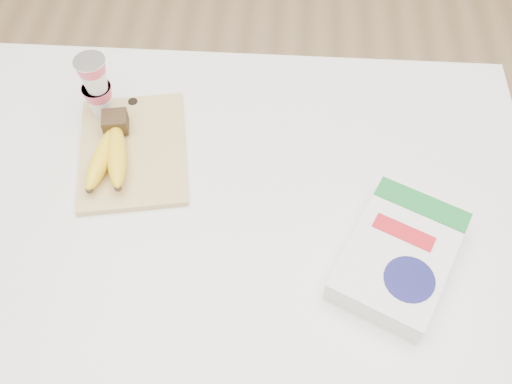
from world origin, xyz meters
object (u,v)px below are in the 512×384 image
(cutting_board, at_px, (133,151))
(bananas, at_px, (110,151))
(yogurt_stack, at_px, (96,86))
(cereal_box, at_px, (399,256))
(table, at_px, (228,297))

(cutting_board, xyz_separation_m, bananas, (-0.03, -0.03, 0.03))
(yogurt_stack, height_order, cereal_box, yogurt_stack)
(cutting_board, relative_size, cereal_box, 0.96)
(bananas, bearing_deg, cutting_board, 38.32)
(cereal_box, bearing_deg, table, -174.46)
(cutting_board, bearing_deg, bananas, -151.99)
(yogurt_stack, relative_size, cereal_box, 0.49)
(table, bearing_deg, cutting_board, 151.41)
(bananas, distance_m, yogurt_stack, 0.13)
(cutting_board, distance_m, yogurt_stack, 0.14)
(yogurt_stack, bearing_deg, table, -36.51)
(cutting_board, distance_m, bananas, 0.05)
(bananas, xyz_separation_m, yogurt_stack, (-0.04, 0.12, 0.05))
(table, xyz_separation_m, cutting_board, (-0.18, 0.10, 0.45))
(bananas, bearing_deg, table, -18.40)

